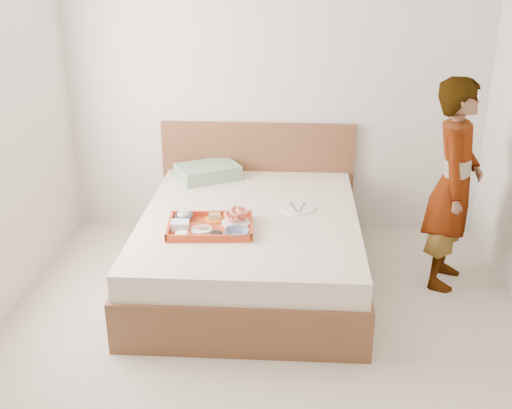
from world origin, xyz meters
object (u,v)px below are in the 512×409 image
at_px(bed, 250,247).
at_px(person, 454,185).
at_px(tray, 210,226).
at_px(dinner_plate, 298,208).

bearing_deg(bed, person, 2.81).
height_order(tray, dinner_plate, tray).
xyz_separation_m(tray, dinner_plate, (0.60, 0.40, -0.02)).
xyz_separation_m(dinner_plate, person, (1.10, -0.05, 0.23)).
bearing_deg(bed, dinner_plate, 19.58).
height_order(tray, person, person).
bearing_deg(person, dinner_plate, 106.90).
distance_m(tray, dinner_plate, 0.72).
bearing_deg(tray, bed, 43.60).
bearing_deg(person, bed, 112.41).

